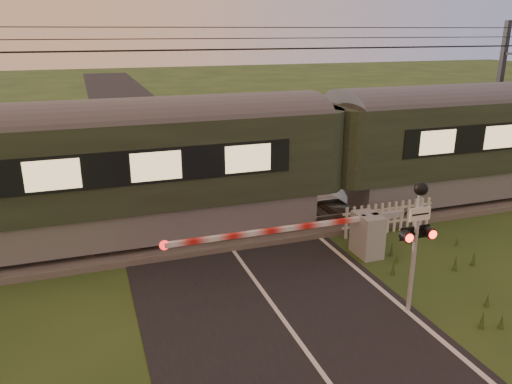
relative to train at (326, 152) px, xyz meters
name	(u,v)px	position (x,y,z in m)	size (l,w,h in m)	color
ground	(304,348)	(-3.69, -6.50, -2.24)	(160.00, 160.00, 0.00)	#233D17
road	(309,355)	(-3.67, -6.73, -2.23)	(6.00, 140.00, 0.03)	black
track_bed	(218,228)	(-3.69, 0.00, -2.17)	(140.00, 3.40, 0.39)	#47423D
overhead_wires	(213,41)	(-3.69, 0.00, 3.49)	(120.00, 0.62, 0.62)	black
train	(326,152)	(0.00, 0.00, 0.00)	(41.97, 2.89, 3.91)	slate
boom_gate	(359,234)	(-0.50, -3.09, -1.57)	(6.83, 0.93, 1.23)	gray
crossing_signal	(417,225)	(-0.88, -5.98, -0.15)	(0.77, 0.34, 3.03)	gray
picket_fence	(388,217)	(1.25, -1.89, -1.74)	(3.16, 0.08, 0.99)	silver
catenary_mast	(499,98)	(9.04, 2.22, 1.10)	(0.20, 2.45, 6.40)	#2D2D30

